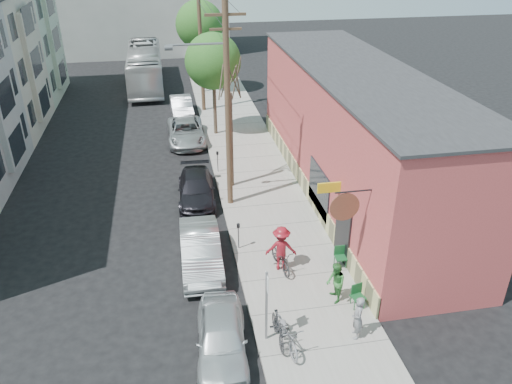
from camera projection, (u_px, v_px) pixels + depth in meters
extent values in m
plane|color=black|center=(188.00, 261.00, 21.34)|extent=(120.00, 120.00, 0.00)
cube|color=gray|center=(245.00, 152.00, 31.54)|extent=(4.50, 58.00, 0.15)
cube|color=#AE4041|center=(354.00, 134.00, 25.60)|extent=(5.00, 20.00, 6.50)
cube|color=#2B2B2D|center=(360.00, 70.00, 24.05)|extent=(5.20, 20.20, 0.12)
cube|color=tan|center=(304.00, 185.00, 26.46)|extent=(0.10, 20.00, 1.10)
cube|color=black|center=(343.00, 233.00, 20.89)|extent=(0.10, 1.60, 2.60)
cube|color=black|center=(319.00, 189.00, 23.79)|extent=(0.08, 3.00, 2.20)
cylinder|color=brown|center=(345.00, 207.00, 17.62)|extent=(1.10, 0.06, 1.10)
cube|color=gold|center=(329.00, 188.00, 20.67)|extent=(1.00, 0.08, 0.45)
cube|color=#B8AD96|center=(29.00, 65.00, 33.39)|extent=(1.10, 3.20, 7.00)
cube|color=#A8B79B|center=(14.00, 43.00, 39.90)|extent=(6.00, 8.00, 9.00)
cube|color=#A8B79B|center=(50.00, 41.00, 40.34)|extent=(1.10, 3.20, 7.00)
cube|color=slate|center=(266.00, 307.00, 16.48)|extent=(0.07, 0.07, 2.80)
cube|color=silver|center=(267.00, 283.00, 16.01)|extent=(0.02, 0.45, 0.60)
cylinder|color=slate|center=(239.00, 237.00, 21.71)|extent=(0.06, 0.06, 1.10)
cylinder|color=black|center=(238.00, 226.00, 21.43)|extent=(0.14, 0.14, 0.18)
cylinder|color=slate|center=(218.00, 163.00, 28.61)|extent=(0.06, 0.06, 1.10)
cylinder|color=black|center=(217.00, 153.00, 28.33)|extent=(0.14, 0.14, 0.18)
cylinder|color=#503A28|center=(228.00, 109.00, 23.29)|extent=(0.28, 0.28, 10.00)
cube|color=#503A28|center=(225.00, 15.00, 21.32)|extent=(1.80, 0.12, 0.12)
cube|color=#503A28|center=(226.00, 29.00, 21.60)|extent=(1.40, 0.10, 0.10)
cylinder|color=slate|center=(169.00, 48.00, 21.53)|extent=(0.35, 0.24, 0.24)
cylinder|color=#503A28|center=(201.00, 44.00, 36.35)|extent=(0.28, 0.28, 10.00)
cylinder|color=#44392C|center=(231.00, 141.00, 26.13)|extent=(0.24, 0.24, 5.19)
cylinder|color=#44392C|center=(215.00, 100.00, 33.20)|extent=(0.24, 0.24, 4.63)
sphere|color=#2C6121|center=(213.00, 61.00, 31.98)|extent=(3.62, 3.62, 3.62)
cylinder|color=#44392C|center=(201.00, 61.00, 41.80)|extent=(0.24, 0.24, 5.22)
sphere|color=#2C6121|center=(200.00, 25.00, 40.42)|extent=(3.88, 3.88, 3.88)
imported|color=slate|center=(358.00, 318.00, 16.84)|extent=(0.51, 0.67, 1.64)
imported|color=#2C6E2E|center=(336.00, 283.00, 18.50)|extent=(0.64, 0.81, 1.64)
imported|color=maroon|center=(281.00, 248.00, 20.22)|extent=(1.39, 0.96, 1.96)
imported|color=black|center=(281.00, 258.00, 20.45)|extent=(0.94, 1.95, 0.98)
imported|color=black|center=(278.00, 329.00, 16.80)|extent=(0.51, 1.77, 1.06)
imported|color=slate|center=(287.00, 333.00, 16.60)|extent=(0.93, 2.11, 1.07)
imported|color=silver|center=(222.00, 337.00, 16.43)|extent=(1.99, 4.22, 1.39)
imported|color=#A1A6A9|center=(201.00, 250.00, 20.72)|extent=(1.69, 4.67, 1.53)
imported|color=black|center=(196.00, 189.00, 25.83)|extent=(2.07, 4.63, 1.32)
imported|color=#A2A7AA|center=(186.00, 132.00, 32.95)|extent=(2.34, 5.08, 1.41)
imported|color=#A8AAB0|center=(182.00, 107.00, 37.48)|extent=(1.69, 4.44, 1.44)
imported|color=silver|center=(145.00, 67.00, 44.35)|extent=(2.95, 12.17, 3.38)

